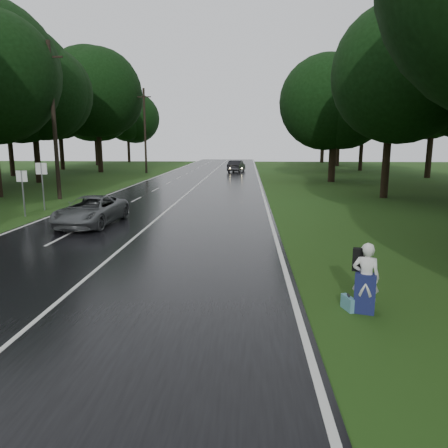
{
  "coord_description": "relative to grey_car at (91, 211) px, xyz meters",
  "views": [
    {
      "loc": [
        4.62,
        -8.2,
        3.89
      ],
      "look_at": [
        3.82,
        6.08,
        1.1
      ],
      "focal_mm": 33.6,
      "sensor_mm": 36.0,
      "label": 1
    }
  ],
  "objects": [
    {
      "name": "ground",
      "position": [
        2.77,
        -10.99,
        -0.71
      ],
      "size": [
        160.0,
        160.0,
        0.0
      ],
      "primitive_type": "plane",
      "color": "#214213",
      "rests_on": "ground"
    },
    {
      "name": "utility_pole_far",
      "position": [
        -5.73,
        34.74,
        -0.71
      ],
      "size": [
        1.8,
        0.28,
        10.57
      ],
      "primitive_type": null,
      "color": "black",
      "rests_on": "ground"
    },
    {
      "name": "grey_car",
      "position": [
        0.0,
        0.0,
        0.0
      ],
      "size": [
        2.55,
        4.98,
        1.35
      ],
      "primitive_type": "imported",
      "rotation": [
        0.0,
        0.0,
        6.22
      ],
      "color": "#515456",
      "rests_on": "road"
    },
    {
      "name": "lane_center",
      "position": [
        2.77,
        9.01,
        -0.67
      ],
      "size": [
        0.12,
        140.0,
        0.01
      ],
      "primitive_type": "cube",
      "color": "silver",
      "rests_on": "road"
    },
    {
      "name": "suitcase",
      "position": [
        9.78,
        -9.71,
        -0.55
      ],
      "size": [
        0.26,
        0.49,
        0.33
      ],
      "primitive_type": "cube",
      "rotation": [
        0.0,
        0.0,
        0.28
      ],
      "color": "teal",
      "rests_on": "ground"
    },
    {
      "name": "tree_right_d",
      "position": [
        17.13,
        11.22,
        -0.71
      ],
      "size": [
        9.41,
        9.41,
        14.7
      ],
      "primitive_type": null,
      "color": "black",
      "rests_on": "ground"
    },
    {
      "name": "tree_right_f",
      "position": [
        18.78,
        38.41,
        -0.71
      ],
      "size": [
        10.11,
        10.11,
        15.79
      ],
      "primitive_type": null,
      "color": "black",
      "rests_on": "ground"
    },
    {
      "name": "road",
      "position": [
        2.77,
        9.01,
        -0.69
      ],
      "size": [
        12.0,
        140.0,
        0.04
      ],
      "primitive_type": "cube",
      "color": "black",
      "rests_on": "ground"
    },
    {
      "name": "tree_left_e",
      "position": [
        -13.18,
        21.12,
        -0.71
      ],
      "size": [
        9.91,
        9.91,
        15.49
      ],
      "primitive_type": null,
      "color": "black",
      "rests_on": "ground"
    },
    {
      "name": "hitchhiker",
      "position": [
        10.12,
        -9.82,
        0.06
      ],
      "size": [
        0.7,
        0.66,
        1.67
      ],
      "color": "silver",
      "rests_on": "ground"
    },
    {
      "name": "road_sign_a",
      "position": [
        -4.43,
        2.16,
        -0.71
      ],
      "size": [
        0.59,
        0.1,
        2.45
      ],
      "primitive_type": null,
      "color": "white",
      "rests_on": "ground"
    },
    {
      "name": "road_sign_b",
      "position": [
        -4.43,
        4.34,
        -0.71
      ],
      "size": [
        0.66,
        0.1,
        2.75
      ],
      "primitive_type": null,
      "color": "white",
      "rests_on": "ground"
    },
    {
      "name": "tree_left_f",
      "position": [
        -12.15,
        35.9,
        -0.71
      ],
      "size": [
        11.43,
        11.43,
        17.85
      ],
      "primitive_type": null,
      "color": "black",
      "rests_on": "ground"
    },
    {
      "name": "tree_right_e",
      "position": [
        15.81,
        23.64,
        -0.71
      ],
      "size": [
        8.26,
        8.26,
        12.9
      ],
      "primitive_type": null,
      "color": "black",
      "rests_on": "ground"
    },
    {
      "name": "far_car",
      "position": [
        5.88,
        36.96,
        0.09
      ],
      "size": [
        2.37,
        4.81,
        1.52
      ],
      "primitive_type": "imported",
      "rotation": [
        0.0,
        0.0,
        2.97
      ],
      "color": "black",
      "rests_on": "road"
    },
    {
      "name": "utility_pole_mid",
      "position": [
        -5.73,
        9.21,
        -0.71
      ],
      "size": [
        1.8,
        0.28,
        10.45
      ],
      "primitive_type": null,
      "color": "black",
      "rests_on": "ground"
    }
  ]
}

